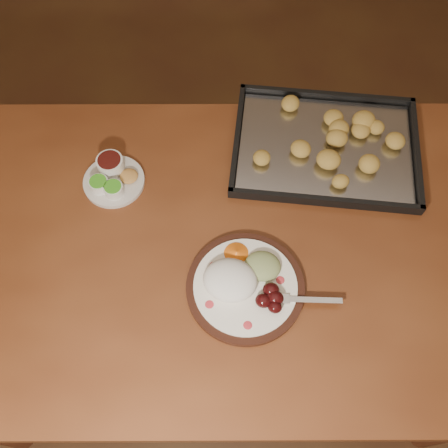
# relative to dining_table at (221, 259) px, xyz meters

# --- Properties ---
(ground) EXTENTS (4.00, 4.00, 0.00)m
(ground) POSITION_rel_dining_table_xyz_m (0.03, 0.12, -0.65)
(ground) COLOR brown
(ground) RESTS_ON ground
(dining_table) EXTENTS (1.65, 1.19, 0.75)m
(dining_table) POSITION_rel_dining_table_xyz_m (0.00, 0.00, 0.00)
(dining_table) COLOR brown
(dining_table) RESTS_ON ground
(dinner_plate) EXTENTS (0.37, 0.28, 0.06)m
(dinner_plate) POSITION_rel_dining_table_xyz_m (0.08, -0.10, 0.12)
(dinner_plate) COLOR black
(dinner_plate) RESTS_ON dining_table
(condiment_saucer) EXTENTS (0.16, 0.16, 0.05)m
(condiment_saucer) POSITION_rel_dining_table_xyz_m (-0.32, 0.12, 0.12)
(condiment_saucer) COLOR beige
(condiment_saucer) RESTS_ON dining_table
(baking_tray) EXTENTS (0.53, 0.41, 0.05)m
(baking_tray) POSITION_rel_dining_table_xyz_m (0.22, 0.34, 0.11)
(baking_tray) COLOR black
(baking_tray) RESTS_ON dining_table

